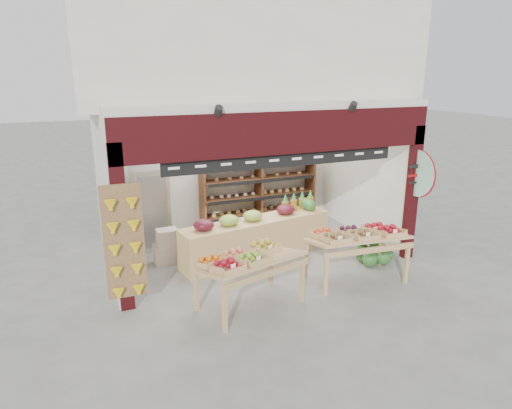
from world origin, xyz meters
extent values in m
plane|color=slate|center=(0.00, 0.00, 0.00)|extent=(60.00, 60.00, 0.00)
cube|color=silver|center=(0.00, 2.29, 1.50)|extent=(5.76, 0.18, 3.00)
cube|color=silver|center=(-2.79, 0.60, 1.50)|extent=(0.18, 3.38, 3.00)
cube|color=silver|center=(2.79, 0.60, 1.50)|extent=(0.18, 3.38, 3.00)
cube|color=silver|center=(0.00, 0.60, 3.06)|extent=(5.76, 3.38, 0.12)
cube|color=silver|center=(0.00, 1.70, 4.20)|extent=(6.36, 4.60, 2.40)
cube|color=black|center=(0.00, -1.05, 2.65)|extent=(5.70, 0.14, 0.70)
cube|color=black|center=(-2.75, -1.05, 1.32)|extent=(0.22, 0.14, 2.65)
cube|color=black|center=(2.75, -1.05, 1.32)|extent=(0.22, 0.14, 2.65)
cube|color=black|center=(0.00, -1.02, 2.20)|extent=(4.20, 0.05, 0.26)
cylinder|color=white|center=(0.10, -0.95, 2.45)|extent=(0.34, 0.05, 0.34)
cube|color=olive|center=(-2.73, -1.14, 1.15)|extent=(0.60, 0.04, 1.80)
cylinder|color=#A1CBB3|center=(2.75, -1.14, 1.75)|extent=(0.04, 0.90, 0.90)
cylinder|color=maroon|center=(2.75, -1.16, 1.75)|extent=(0.01, 0.92, 0.92)
cube|color=brown|center=(-0.63, 1.97, 0.75)|extent=(0.05, 0.47, 1.50)
cube|color=brown|center=(0.77, 1.97, 0.75)|extent=(0.05, 0.47, 1.50)
cube|color=brown|center=(2.17, 1.97, 0.75)|extent=(0.05, 0.47, 1.50)
cube|color=brown|center=(0.77, 1.97, 0.33)|extent=(2.81, 0.47, 0.04)
cube|color=brown|center=(0.77, 1.97, 0.75)|extent=(2.81, 0.47, 0.04)
cube|color=brown|center=(0.77, 1.97, 1.17)|extent=(2.81, 0.47, 0.04)
cube|color=brown|center=(0.77, 1.97, 1.50)|extent=(2.81, 0.47, 0.04)
cone|color=#956130|center=(-0.35, 1.97, 1.64)|extent=(0.32, 0.32, 0.28)
cone|color=#956130|center=(0.40, 1.97, 1.64)|extent=(0.32, 0.32, 0.28)
cone|color=#956130|center=(1.15, 1.97, 1.64)|extent=(0.32, 0.32, 0.28)
cone|color=#956130|center=(1.89, 1.97, 1.64)|extent=(0.32, 0.32, 0.28)
cube|color=silver|center=(-1.90, 1.47, 0.87)|extent=(0.73, 0.73, 1.73)
cube|color=beige|center=(-1.82, 0.49, 0.19)|extent=(0.44, 0.34, 0.38)
cube|color=beige|center=(-1.77, 0.49, 0.53)|extent=(0.40, 0.32, 0.31)
cube|color=#13491D|center=(-1.27, 0.39, 0.16)|extent=(0.42, 0.32, 0.31)
cube|color=beige|center=(-1.27, 0.79, 0.15)|extent=(0.38, 0.30, 0.29)
cube|color=tan|center=(-0.07, 0.08, 0.40)|extent=(3.25, 1.16, 0.80)
ellipsoid|color=#59141E|center=(-1.20, -0.12, 0.90)|extent=(0.39, 0.35, 0.21)
ellipsoid|color=#8CB23F|center=(-0.68, -0.02, 0.90)|extent=(0.39, 0.35, 0.21)
ellipsoid|color=#8CB23F|center=(-0.15, 0.07, 0.90)|extent=(0.39, 0.35, 0.21)
ellipsoid|color=#59141E|center=(0.63, 0.21, 0.90)|extent=(0.39, 0.35, 0.21)
cylinder|color=olive|center=(0.69, 0.35, 0.91)|extent=(0.15, 0.15, 0.22)
cylinder|color=olive|center=(0.91, 0.39, 0.91)|extent=(0.15, 0.15, 0.22)
cylinder|color=olive|center=(1.13, 0.43, 0.91)|extent=(0.15, 0.15, 0.22)
cylinder|color=olive|center=(1.35, 0.47, 0.91)|extent=(0.15, 0.15, 0.22)
cube|color=tan|center=(-0.92, -1.71, 0.76)|extent=(1.81, 1.30, 0.24)
cube|color=tan|center=(-1.54, -2.30, 0.33)|extent=(0.07, 0.07, 0.66)
cube|color=tan|center=(-0.09, -1.90, 0.33)|extent=(0.07, 0.07, 0.66)
cube|color=tan|center=(-1.75, -1.53, 0.33)|extent=(0.07, 0.07, 0.66)
cube|color=tan|center=(-0.30, -1.13, 0.33)|extent=(0.07, 0.07, 0.66)
cube|color=tan|center=(1.18, -1.54, 0.79)|extent=(1.75, 1.08, 0.24)
cube|color=tan|center=(0.37, -1.87, 0.34)|extent=(0.07, 0.07, 0.69)
cube|color=tan|center=(1.92, -2.02, 0.34)|extent=(0.07, 0.07, 0.69)
cube|color=tan|center=(0.44, -1.05, 0.34)|extent=(0.07, 0.07, 0.69)
cube|color=tan|center=(1.99, -1.20, 0.34)|extent=(0.07, 0.07, 0.69)
sphere|color=#17461A|center=(1.89, -1.09, 0.15)|extent=(0.30, 0.30, 0.30)
sphere|color=#17461A|center=(2.21, -1.09, 0.15)|extent=(0.30, 0.30, 0.30)
sphere|color=#17461A|center=(1.89, -0.77, 0.15)|extent=(0.30, 0.30, 0.30)
sphere|color=#17461A|center=(2.21, -0.77, 0.15)|extent=(0.30, 0.30, 0.30)
sphere|color=#17461A|center=(2.05, -0.93, 0.41)|extent=(0.30, 0.30, 0.30)
sphere|color=#17461A|center=(2.05, -1.20, 0.15)|extent=(0.30, 0.30, 0.30)
sphere|color=#17461A|center=(1.79, -0.93, 0.15)|extent=(0.30, 0.30, 0.30)
sphere|color=#17461A|center=(1.89, -0.75, 0.41)|extent=(0.30, 0.30, 0.30)
sphere|color=#17461A|center=(2.26, -0.90, 0.15)|extent=(0.30, 0.30, 0.30)
sphere|color=#17461A|center=(1.76, -1.18, 0.15)|extent=(0.30, 0.30, 0.30)
camera|label=1|loc=(-3.34, -7.83, 3.62)|focal=32.00mm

